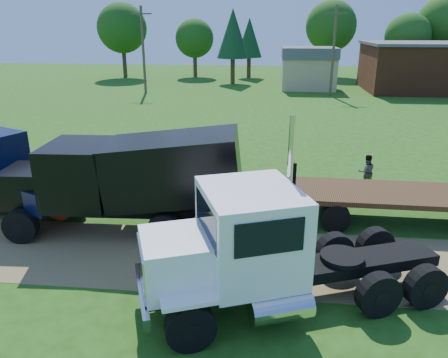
# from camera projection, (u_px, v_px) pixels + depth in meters

# --- Properties ---
(ground) EXTENTS (140.00, 140.00, 0.00)m
(ground) POSITION_uv_depth(u_px,v_px,m) (275.00, 261.00, 14.07)
(ground) COLOR #22470F
(ground) RESTS_ON ground
(dirt_track) EXTENTS (120.00, 4.20, 0.01)m
(dirt_track) POSITION_uv_depth(u_px,v_px,m) (275.00, 261.00, 14.07)
(dirt_track) COLOR olive
(dirt_track) RESTS_ON ground
(white_semi_tractor) EXTENTS (8.47, 5.33, 5.06)m
(white_semi_tractor) POSITION_uv_depth(u_px,v_px,m) (254.00, 250.00, 11.22)
(white_semi_tractor) COLOR black
(white_semi_tractor) RESTS_ON ground
(black_dump_truck) EXTENTS (8.80, 3.04, 3.78)m
(black_dump_truck) POSITION_uv_depth(u_px,v_px,m) (131.00, 177.00, 15.49)
(black_dump_truck) COLOR black
(black_dump_truck) RESTS_ON ground
(orange_pickup) EXTENTS (6.34, 3.24, 1.71)m
(orange_pickup) POSITION_uv_depth(u_px,v_px,m) (158.00, 171.00, 19.94)
(orange_pickup) COLOR orange
(orange_pickup) RESTS_ON ground
(flatbed_trailer) EXTENTS (8.71, 2.78, 2.22)m
(flatbed_trailer) POSITION_uv_depth(u_px,v_px,m) (406.00, 199.00, 16.52)
(flatbed_trailer) COLOR #381F11
(flatbed_trailer) RESTS_ON ground
(spectator_a) EXTENTS (0.73, 0.73, 1.71)m
(spectator_a) POSITION_uv_depth(u_px,v_px,m) (265.00, 222.00, 14.87)
(spectator_a) COLOR #999999
(spectator_a) RESTS_ON ground
(spectator_b) EXTENTS (0.84, 0.68, 1.63)m
(spectator_b) POSITION_uv_depth(u_px,v_px,m) (366.00, 172.00, 19.99)
(spectator_b) COLOR #999999
(spectator_b) RESTS_ON ground
(brick_building) EXTENTS (15.40, 10.40, 5.30)m
(brick_building) POSITION_uv_depth(u_px,v_px,m) (435.00, 67.00, 48.88)
(brick_building) COLOR brown
(brick_building) RESTS_ON ground
(tan_shed) EXTENTS (6.20, 5.40, 4.70)m
(tan_shed) POSITION_uv_depth(u_px,v_px,m) (309.00, 68.00, 50.33)
(tan_shed) COLOR tan
(tan_shed) RESTS_ON ground
(utility_poles) EXTENTS (42.20, 0.28, 9.00)m
(utility_poles) POSITION_uv_depth(u_px,v_px,m) (334.00, 50.00, 44.68)
(utility_poles) COLOR #4D422C
(utility_poles) RESTS_ON ground
(tree_row) EXTENTS (53.57, 14.86, 10.91)m
(tree_row) POSITION_uv_depth(u_px,v_px,m) (325.00, 30.00, 58.66)
(tree_row) COLOR #3A2417
(tree_row) RESTS_ON ground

